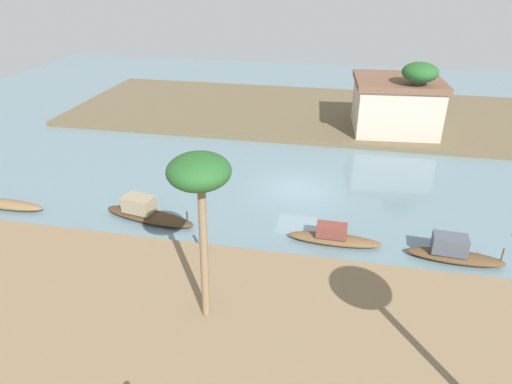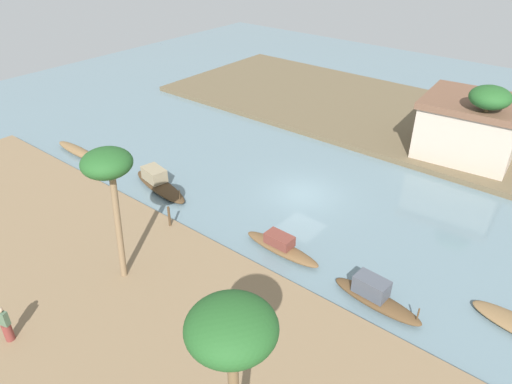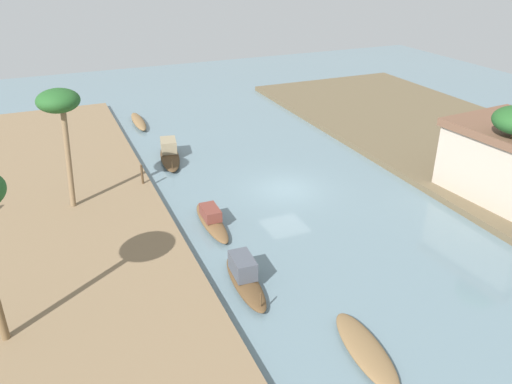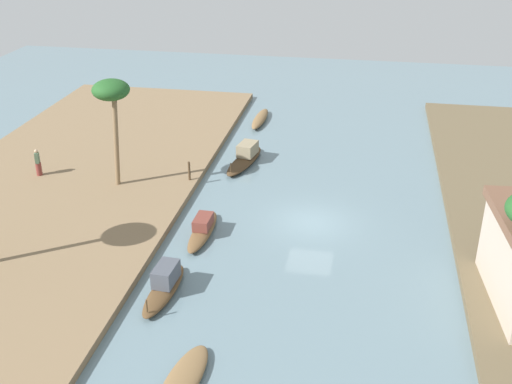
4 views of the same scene
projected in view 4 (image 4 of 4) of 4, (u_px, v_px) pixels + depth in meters
The scene contains 10 objects.
river_water at pixel (311, 223), 34.15m from camera, with size 73.51×73.51×0.00m, color slate.
riverbank_left at pixel (53, 198), 36.50m from camera, with size 43.36×15.55×0.38m, color #846B4C.
sampan_upstream_small at pixel (182, 381), 22.90m from camera, with size 4.23×1.70×0.39m.
sampan_with_red_awning at pixel (203, 229), 32.80m from camera, with size 4.48×1.05×1.00m.
sampan_midstream at pixel (165, 284), 28.04m from camera, with size 4.32×1.31×1.27m.
sampan_downstream_large at pixel (245, 157), 41.41m from camera, with size 5.38×2.15×1.25m.
sampan_near_left_bank at pixel (260, 119), 48.80m from camera, with size 4.80×0.98×0.50m.
person_on_near_bank at pixel (38, 164), 38.58m from camera, with size 0.46×0.44×1.70m.
mooring_post at pixel (189, 171), 38.01m from camera, with size 0.14×0.14×1.18m, color #4C3823.
palm_tree_left_near at pixel (111, 94), 35.27m from camera, with size 2.13×2.13×6.43m.
Camera 4 is at (30.06, 2.41, 16.39)m, focal length 44.10 mm.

